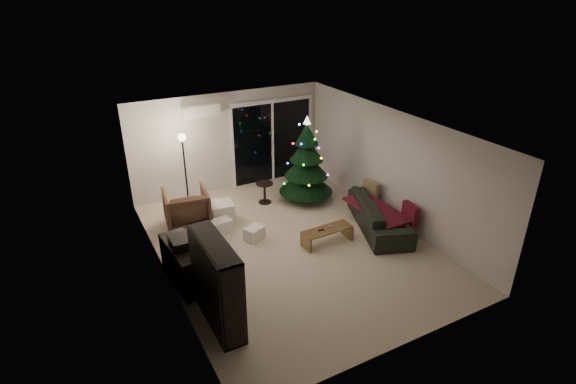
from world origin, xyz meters
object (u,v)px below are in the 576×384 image
object	(u,v)px
sofa	(379,214)
media_cabinet	(185,264)
armchair	(187,208)
bookshelf	(206,286)
coffee_table	(327,236)
christmas_tree	(306,160)

from	to	relation	value
sofa	media_cabinet	bearing A→B (deg)	110.43
armchair	bookshelf	bearing A→B (deg)	86.28
bookshelf	sofa	xyz separation A→B (m)	(4.30, 1.17, -0.40)
coffee_table	christmas_tree	bearing A→B (deg)	70.10
armchair	christmas_tree	xyz separation A→B (m)	(2.94, -0.10, 0.63)
sofa	coffee_table	world-z (taller)	sofa
bookshelf	media_cabinet	size ratio (longest dim) A/B	1.18
coffee_table	bookshelf	bearing A→B (deg)	-160.71
media_cabinet	christmas_tree	distance (m)	4.10
media_cabinet	armchair	world-z (taller)	armchair
bookshelf	coffee_table	distance (m)	3.21
bookshelf	christmas_tree	size ratio (longest dim) A/B	0.68
bookshelf	coffee_table	size ratio (longest dim) A/B	1.35
sofa	coffee_table	distance (m)	1.37
armchair	sofa	xyz separation A→B (m)	(3.67, -2.04, -0.11)
media_cabinet	coffee_table	xyz separation A→B (m)	(2.94, -0.07, -0.21)
media_cabinet	coffee_table	distance (m)	2.95
bookshelf	sofa	size ratio (longest dim) A/B	0.66
bookshelf	sofa	bearing A→B (deg)	-0.88
sofa	christmas_tree	distance (m)	2.19
media_cabinet	sofa	world-z (taller)	media_cabinet
bookshelf	coffee_table	xyz separation A→B (m)	(2.94, 1.14, -0.55)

